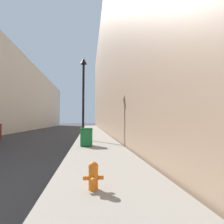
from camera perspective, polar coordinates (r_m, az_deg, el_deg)
sidewalk_right at (r=20.73m, az=-6.15°, el=-7.07°), size 2.99×60.00×0.13m
building_right_stone at (r=31.06m, az=8.12°, el=13.73°), size 12.00×60.00×20.85m
fire_hydrant at (r=4.07m, az=-6.11°, el=-19.77°), size 0.45×0.33×0.61m
trash_bin at (r=10.53m, az=-8.35°, el=-7.98°), size 0.71×0.65×1.05m
lamppost at (r=14.10m, az=-9.32°, el=7.67°), size 0.52×0.52×6.51m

